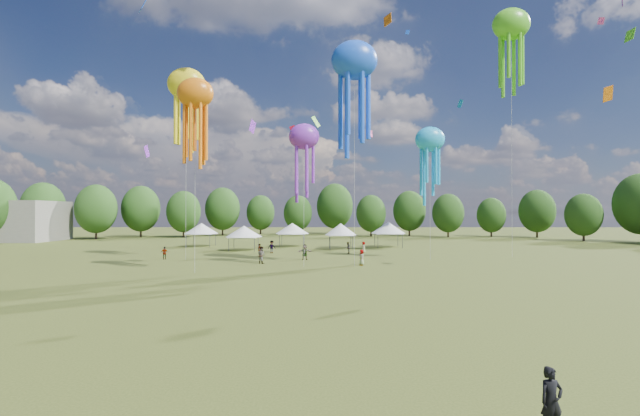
{
  "coord_description": "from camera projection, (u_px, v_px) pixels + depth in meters",
  "views": [
    {
      "loc": [
        1.03,
        -11.84,
        5.71
      ],
      "look_at": [
        1.01,
        15.0,
        6.0
      ],
      "focal_mm": 23.54,
      "sensor_mm": 36.0,
      "label": 1
    }
  ],
  "objects": [
    {
      "name": "ground",
      "position": [
        284.0,
        415.0,
        11.78
      ],
      "size": [
        300.0,
        300.0,
        0.0
      ],
      "primitive_type": "plane",
      "color": "#384416",
      "rests_on": "ground"
    },
    {
      "name": "observer_main",
      "position": [
        551.0,
        401.0,
        10.78
      ],
      "size": [
        0.69,
        0.51,
        1.72
      ],
      "primitive_type": "imported",
      "rotation": [
        0.0,
        0.0,
        0.17
      ],
      "color": "black",
      "rests_on": "ground"
    },
    {
      "name": "spectator_near",
      "position": [
        261.0,
        255.0,
        46.79
      ],
      "size": [
        1.18,
        1.14,
        1.92
      ],
      "primitive_type": "imported",
      "rotation": [
        0.0,
        0.0,
        2.49
      ],
      "color": "gray",
      "rests_on": "ground"
    },
    {
      "name": "spectators_far",
      "position": [
        301.0,
        250.0,
        53.8
      ],
      "size": [
        25.9,
        14.53,
        1.86
      ],
      "color": "gray",
      "rests_on": "ground"
    },
    {
      "name": "festival_tents",
      "position": [
        294.0,
        229.0,
        67.92
      ],
      "size": [
        36.82,
        12.72,
        4.14
      ],
      "color": "#47474C",
      "rests_on": "ground"
    },
    {
      "name": "show_kites",
      "position": [
        354.0,
        91.0,
        48.41
      ],
      "size": [
        45.44,
        16.99,
        32.04
      ],
      "color": "orange",
      "rests_on": "ground"
    },
    {
      "name": "small_kites",
      "position": [
        321.0,
        28.0,
        55.69
      ],
      "size": [
        73.43,
        64.02,
        42.94
      ],
      "color": "orange",
      "rests_on": "ground"
    },
    {
      "name": "treeline",
      "position": [
        293.0,
        208.0,
        74.36
      ],
      "size": [
        201.57,
        95.24,
        13.43
      ],
      "color": "#38281C",
      "rests_on": "ground"
    }
  ]
}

